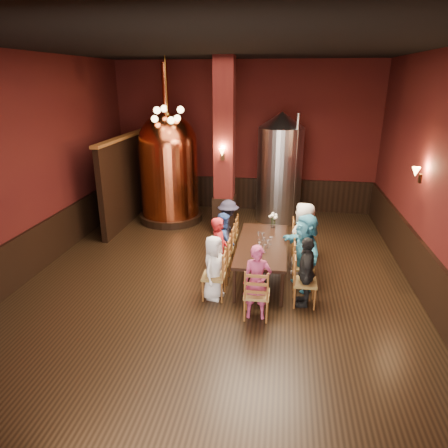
# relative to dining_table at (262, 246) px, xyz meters

# --- Properties ---
(room) EXTENTS (10.00, 10.02, 4.50)m
(room) POSITION_rel_dining_table_xyz_m (-0.88, -0.28, 1.56)
(room) COLOR black
(room) RESTS_ON ground
(wainscot_right) EXTENTS (0.08, 9.90, 1.00)m
(wainscot_right) POSITION_rel_dining_table_xyz_m (3.08, -0.28, -0.19)
(wainscot_right) COLOR black
(wainscot_right) RESTS_ON ground
(wainscot_back) EXTENTS (7.90, 0.08, 1.00)m
(wainscot_back) POSITION_rel_dining_table_xyz_m (-0.88, 4.68, -0.19)
(wainscot_back) COLOR black
(wainscot_back) RESTS_ON ground
(wainscot_left) EXTENTS (0.08, 9.90, 1.00)m
(wainscot_left) POSITION_rel_dining_table_xyz_m (-4.84, -0.28, -0.19)
(wainscot_left) COLOR black
(wainscot_left) RESTS_ON ground
(column) EXTENTS (0.58, 0.58, 4.50)m
(column) POSITION_rel_dining_table_xyz_m (-1.18, 2.52, 1.56)
(column) COLOR #43120E
(column) RESTS_ON ground
(partition) EXTENTS (0.22, 3.50, 2.40)m
(partition) POSITION_rel_dining_table_xyz_m (-4.08, 2.92, 0.51)
(partition) COLOR black
(partition) RESTS_ON ground
(pendant_cluster) EXTENTS (0.90, 0.90, 1.70)m
(pendant_cluster) POSITION_rel_dining_table_xyz_m (-2.68, 2.62, 2.41)
(pendant_cluster) COLOR #A57226
(pendant_cluster) RESTS_ON room
(sconce_wall) EXTENTS (0.20, 0.20, 0.36)m
(sconce_wall) POSITION_rel_dining_table_xyz_m (3.02, 0.52, 1.51)
(sconce_wall) COLOR black
(sconce_wall) RESTS_ON room
(sconce_column) EXTENTS (0.20, 0.20, 0.36)m
(sconce_column) POSITION_rel_dining_table_xyz_m (-1.18, 2.22, 1.51)
(sconce_column) COLOR black
(sconce_column) RESTS_ON column
(dining_table) EXTENTS (1.01, 2.41, 0.75)m
(dining_table) POSITION_rel_dining_table_xyz_m (0.00, 0.00, 0.00)
(dining_table) COLOR black
(dining_table) RESTS_ON ground
(chair_0) EXTENTS (0.46, 0.46, 0.92)m
(chair_0) POSITION_rel_dining_table_xyz_m (-0.84, -1.00, -0.23)
(chair_0) COLOR brown
(chair_0) RESTS_ON ground
(person_0) EXTENTS (0.55, 0.70, 1.26)m
(person_0) POSITION_rel_dining_table_xyz_m (-0.84, -1.00, -0.06)
(person_0) COLOR white
(person_0) RESTS_ON ground
(chair_1) EXTENTS (0.46, 0.46, 0.92)m
(chair_1) POSITION_rel_dining_table_xyz_m (-0.85, -0.33, -0.23)
(chair_1) COLOR brown
(chair_1) RESTS_ON ground
(person_1) EXTENTS (0.41, 0.55, 1.39)m
(person_1) POSITION_rel_dining_table_xyz_m (-0.85, -0.33, 0.01)
(person_1) COLOR red
(person_1) RESTS_ON ground
(chair_2) EXTENTS (0.46, 0.46, 0.92)m
(chair_2) POSITION_rel_dining_table_xyz_m (-0.85, 0.33, -0.23)
(chair_2) COLOR brown
(chair_2) RESTS_ON ground
(person_2) EXTENTS (0.37, 0.65, 1.27)m
(person_2) POSITION_rel_dining_table_xyz_m (-0.85, 0.33, -0.05)
(person_2) COLOR #2C4A95
(person_2) RESTS_ON ground
(chair_3) EXTENTS (0.46, 0.46, 0.92)m
(chair_3) POSITION_rel_dining_table_xyz_m (-0.86, 1.00, -0.23)
(chair_3) COLOR brown
(chair_3) RESTS_ON ground
(person_3) EXTENTS (0.61, 0.93, 1.35)m
(person_3) POSITION_rel_dining_table_xyz_m (-0.86, 1.00, -0.01)
(person_3) COLOR #201D2C
(person_3) RESTS_ON ground
(chair_4) EXTENTS (0.46, 0.46, 0.92)m
(chair_4) POSITION_rel_dining_table_xyz_m (0.86, -1.00, -0.23)
(chair_4) COLOR brown
(chair_4) RESTS_ON ground
(person_4) EXTENTS (0.35, 0.80, 1.34)m
(person_4) POSITION_rel_dining_table_xyz_m (0.86, -1.00, -0.02)
(person_4) COLOR black
(person_4) RESTS_ON ground
(chair_5) EXTENTS (0.46, 0.46, 0.92)m
(chair_5) POSITION_rel_dining_table_xyz_m (0.85, -0.33, -0.23)
(chair_5) COLOR brown
(chair_5) RESTS_ON ground
(person_5) EXTENTS (0.92, 1.50, 1.55)m
(person_5) POSITION_rel_dining_table_xyz_m (0.85, -0.33, 0.09)
(person_5) COLOR teal
(person_5) RESTS_ON ground
(chair_6) EXTENTS (0.46, 0.46, 0.92)m
(chair_6) POSITION_rel_dining_table_xyz_m (0.85, 0.33, -0.23)
(chair_6) COLOR brown
(chair_6) RESTS_ON ground
(person_6) EXTENTS (0.65, 0.85, 1.57)m
(person_6) POSITION_rel_dining_table_xyz_m (0.85, 0.33, 0.10)
(person_6) COLOR beige
(person_6) RESTS_ON ground
(chair_7) EXTENTS (0.46, 0.46, 0.92)m
(chair_7) POSITION_rel_dining_table_xyz_m (0.84, 1.00, -0.23)
(chair_7) COLOR brown
(chair_7) RESTS_ON ground
(person_7) EXTENTS (0.41, 0.67, 1.30)m
(person_7) POSITION_rel_dining_table_xyz_m (0.84, 1.00, -0.04)
(person_7) COLOR #221D3B
(person_7) RESTS_ON ground
(chair_8) EXTENTS (0.46, 0.46, 0.92)m
(chair_8) POSITION_rel_dining_table_xyz_m (0.01, -1.55, -0.23)
(chair_8) COLOR brown
(chair_8) RESTS_ON ground
(person_8) EXTENTS (0.51, 0.36, 1.35)m
(person_8) POSITION_rel_dining_table_xyz_m (0.01, -1.55, -0.01)
(person_8) COLOR #AF3A68
(person_8) RESTS_ON ground
(copper_kettle) EXTENTS (1.85, 1.85, 4.37)m
(copper_kettle) POSITION_rel_dining_table_xyz_m (-2.89, 3.24, 0.91)
(copper_kettle) COLOR black
(copper_kettle) RESTS_ON ground
(steel_vessel) EXTENTS (1.38, 1.38, 3.11)m
(steel_vessel) POSITION_rel_dining_table_xyz_m (0.24, 3.80, 0.87)
(steel_vessel) COLOR #B2B2B7
(steel_vessel) RESTS_ON ground
(rose_vase) EXTENTS (0.21, 0.21, 0.35)m
(rose_vase) POSITION_rel_dining_table_xyz_m (0.18, 1.00, 0.29)
(rose_vase) COLOR white
(rose_vase) RESTS_ON dining_table
(wine_glass_0) EXTENTS (0.07, 0.07, 0.17)m
(wine_glass_0) POSITION_rel_dining_table_xyz_m (0.17, -0.03, 0.15)
(wine_glass_0) COLOR white
(wine_glass_0) RESTS_ON dining_table
(wine_glass_1) EXTENTS (0.07, 0.07, 0.17)m
(wine_glass_1) POSITION_rel_dining_table_xyz_m (-0.09, 0.20, 0.15)
(wine_glass_1) COLOR white
(wine_glass_1) RESTS_ON dining_table
(wine_glass_2) EXTENTS (0.07, 0.07, 0.17)m
(wine_glass_2) POSITION_rel_dining_table_xyz_m (0.04, -0.08, 0.15)
(wine_glass_2) COLOR white
(wine_glass_2) RESTS_ON dining_table
(wine_glass_3) EXTENTS (0.07, 0.07, 0.17)m
(wine_glass_3) POSITION_rel_dining_table_xyz_m (0.12, -0.19, 0.15)
(wine_glass_3) COLOR white
(wine_glass_3) RESTS_ON dining_table
(wine_glass_4) EXTENTS (0.07, 0.07, 0.17)m
(wine_glass_4) POSITION_rel_dining_table_xyz_m (-0.04, -0.33, 0.15)
(wine_glass_4) COLOR white
(wine_glass_4) RESTS_ON dining_table
(wine_glass_5) EXTENTS (0.07, 0.07, 0.17)m
(wine_glass_5) POSITION_rel_dining_table_xyz_m (0.08, -0.44, 0.15)
(wine_glass_5) COLOR white
(wine_glass_5) RESTS_ON dining_table
(wine_glass_6) EXTENTS (0.07, 0.07, 0.17)m
(wine_glass_6) POSITION_rel_dining_table_xyz_m (-0.01, 0.18, 0.15)
(wine_glass_6) COLOR white
(wine_glass_6) RESTS_ON dining_table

